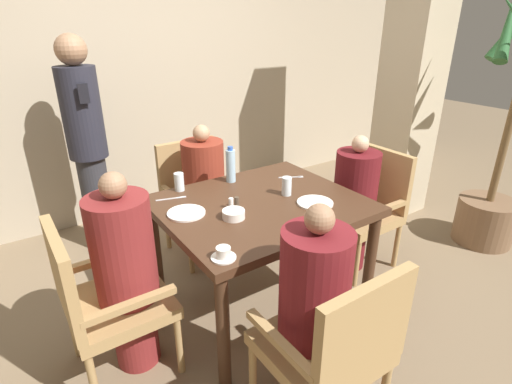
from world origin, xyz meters
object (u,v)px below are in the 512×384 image
object	(u,v)px
potted_palm	(498,171)
diner_in_left_chair	(127,273)
teacup_with_saucer	(223,254)
plate_main_right	(315,203)
diner_in_near_chair	(313,312)
plate_main_left	(186,213)
glass_tall_near	(287,186)
chair_right_side	(366,204)
chair_far_side	(197,194)
chair_left_side	(102,297)
chair_near_corner	(333,345)
diner_in_far_chair	(205,192)
glass_tall_mid	(179,182)
standing_host	(87,142)
bowl_small	(234,214)
water_bottle	(231,165)
diner_in_right_chair	(354,202)

from	to	relation	value
potted_palm	diner_in_left_chair	bearing A→B (deg)	172.18
diner_in_left_chair	teacup_with_saucer	distance (m)	0.58
plate_main_right	diner_in_near_chair	bearing A→B (deg)	-131.88
diner_in_near_chair	plate_main_left	distance (m)	0.92
diner_in_near_chair	glass_tall_near	size ratio (longest dim) A/B	9.42
diner_in_left_chair	chair_right_side	world-z (taller)	diner_in_left_chair
diner_in_near_chair	glass_tall_near	xyz separation A→B (m)	(0.44, 0.76, 0.26)
diner_in_near_chair	chair_far_side	bearing A→B (deg)	81.81
chair_left_side	chair_near_corner	xyz separation A→B (m)	(0.76, -0.91, 0.00)
chair_left_side	potted_palm	size ratio (longest dim) A/B	0.44
diner_in_far_chair	glass_tall_near	distance (m)	0.84
chair_near_corner	glass_tall_mid	distance (m)	1.40
standing_host	plate_main_left	xyz separation A→B (m)	(0.23, -1.29, -0.14)
chair_far_side	diner_in_far_chair	xyz separation A→B (m)	(-0.00, -0.14, 0.07)
bowl_small	water_bottle	world-z (taller)	water_bottle
chair_far_side	chair_near_corner	xyz separation A→B (m)	(-0.24, -1.81, 0.00)
chair_left_side	chair_far_side	distance (m)	1.35
glass_tall_near	glass_tall_mid	size ratio (longest dim) A/B	1.00
diner_in_far_chair	diner_in_right_chair	bearing A→B (deg)	-41.81
chair_right_side	diner_in_near_chair	distance (m)	1.46
standing_host	plate_main_left	size ratio (longest dim) A/B	7.78
diner_in_near_chair	plate_main_left	bearing A→B (deg)	103.24
plate_main_right	diner_in_left_chair	bearing A→B (deg)	169.60
diner_in_far_chair	teacup_with_saucer	bearing A→B (deg)	-113.08
chair_right_side	glass_tall_mid	size ratio (longest dim) A/B	7.63
chair_left_side	glass_tall_mid	size ratio (longest dim) A/B	7.63
chair_left_side	diner_in_left_chair	distance (m)	0.17
diner_in_left_chair	chair_right_side	bearing A→B (deg)	0.00
diner_in_far_chair	plate_main_right	xyz separation A→B (m)	(0.26, -0.97, 0.22)
chair_left_side	glass_tall_mid	world-z (taller)	chair_left_side
diner_in_left_chair	bowl_small	world-z (taller)	diner_in_left_chair
diner_in_right_chair	glass_tall_near	world-z (taller)	diner_in_right_chair
diner_in_left_chair	chair_far_side	xyz separation A→B (m)	(0.86, 0.91, -0.10)
chair_left_side	plate_main_right	size ratio (longest dim) A/B	4.12
chair_left_side	diner_in_left_chair	bearing A→B (deg)	0.00
diner_in_far_chair	chair_right_side	xyz separation A→B (m)	(1.00, -0.77, -0.07)
teacup_with_saucer	diner_in_far_chair	bearing A→B (deg)	66.92
diner_in_right_chair	water_bottle	size ratio (longest dim) A/B	4.23
plate_main_left	diner_in_far_chair	bearing A→B (deg)	55.62
diner_in_left_chair	glass_tall_near	distance (m)	1.08
diner_in_right_chair	teacup_with_saucer	distance (m)	1.44
chair_left_side	plate_main_left	world-z (taller)	chair_left_side
diner_in_left_chair	water_bottle	world-z (taller)	diner_in_left_chair
chair_far_side	standing_host	size ratio (longest dim) A/B	0.53
chair_left_side	chair_right_side	world-z (taller)	same
diner_in_near_chair	teacup_with_saucer	size ratio (longest dim) A/B	9.27
chair_left_side	chair_near_corner	bearing A→B (deg)	-50.16
plate_main_left	diner_in_near_chair	bearing A→B (deg)	-76.76
chair_far_side	diner_in_left_chair	bearing A→B (deg)	-133.33
chair_left_side	glass_tall_near	bearing A→B (deg)	-0.01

